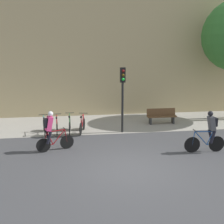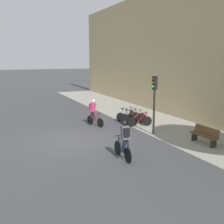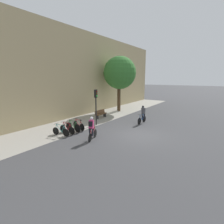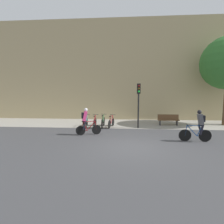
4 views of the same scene
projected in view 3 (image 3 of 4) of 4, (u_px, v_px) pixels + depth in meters
name	position (u px, v px, depth m)	size (l,w,h in m)	color
ground	(139.00, 135.00, 13.74)	(200.00, 200.00, 0.00)	#3D3D3F
kerb_strip	(77.00, 123.00, 17.41)	(44.00, 4.50, 0.01)	gray
building_facade	(57.00, 73.00, 17.85)	(44.00, 0.60, 9.88)	tan
cyclist_pink	(92.00, 128.00, 12.50)	(1.57, 0.65, 1.75)	black
cyclist_grey	(143.00, 114.00, 17.33)	(1.76, 0.46, 1.78)	black
parked_bike_0	(61.00, 131.00, 13.63)	(0.46, 1.64, 0.94)	black
parked_bike_1	(67.00, 129.00, 14.17)	(0.46, 1.64, 0.95)	black
parked_bike_2	(73.00, 127.00, 14.70)	(0.46, 1.74, 0.99)	black
parked_bike_3	(79.00, 125.00, 15.24)	(0.50, 1.63, 0.95)	black
traffic_light_pole	(96.00, 101.00, 16.41)	(0.26, 0.30, 3.40)	black
bench	(101.00, 114.00, 19.70)	(1.73, 0.44, 0.89)	brown
street_tree_0	(118.00, 70.00, 23.20)	(2.94, 2.94, 7.01)	#4C3823
street_tree_1	(120.00, 73.00, 22.79)	(4.26, 4.26, 7.25)	#4C3823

